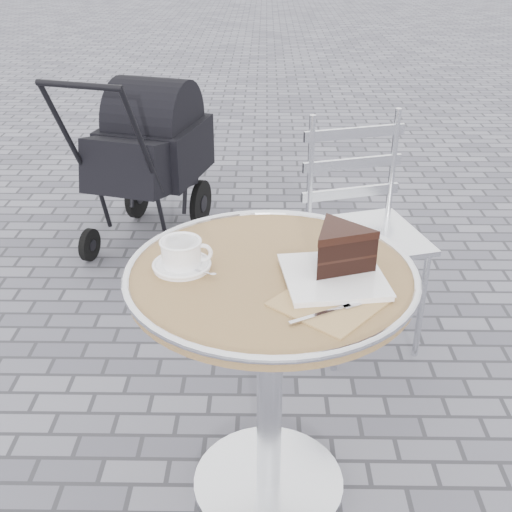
{
  "coord_description": "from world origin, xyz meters",
  "views": [
    {
      "loc": [
        -0.02,
        -1.36,
        1.5
      ],
      "look_at": [
        -0.04,
        -0.01,
        0.78
      ],
      "focal_mm": 45.0,
      "sensor_mm": 36.0,
      "label": 1
    }
  ],
  "objects_px": {
    "bistro_chair": "(358,205)",
    "baby_stroller": "(148,161)",
    "cake_plate_set": "(338,255)",
    "cappuccino_set": "(182,256)",
    "cafe_table": "(270,328)"
  },
  "relations": [
    {
      "from": "cake_plate_set",
      "to": "baby_stroller",
      "type": "bearing_deg",
      "value": 106.08
    },
    {
      "from": "bistro_chair",
      "to": "baby_stroller",
      "type": "relative_size",
      "value": 0.91
    },
    {
      "from": "baby_stroller",
      "to": "cake_plate_set",
      "type": "bearing_deg",
      "value": -50.12
    },
    {
      "from": "cafe_table",
      "to": "bistro_chair",
      "type": "relative_size",
      "value": 0.85
    },
    {
      "from": "cafe_table",
      "to": "cake_plate_set",
      "type": "relative_size",
      "value": 1.94
    },
    {
      "from": "cake_plate_set",
      "to": "baby_stroller",
      "type": "relative_size",
      "value": 0.4
    },
    {
      "from": "bistro_chair",
      "to": "cake_plate_set",
      "type": "bearing_deg",
      "value": -117.44
    },
    {
      "from": "bistro_chair",
      "to": "baby_stroller",
      "type": "height_order",
      "value": "baby_stroller"
    },
    {
      "from": "cappuccino_set",
      "to": "cake_plate_set",
      "type": "height_order",
      "value": "cake_plate_set"
    },
    {
      "from": "cafe_table",
      "to": "baby_stroller",
      "type": "xyz_separation_m",
      "value": [
        -0.6,
        1.67,
        -0.15
      ]
    },
    {
      "from": "cafe_table",
      "to": "cake_plate_set",
      "type": "distance_m",
      "value": 0.27
    },
    {
      "from": "cafe_table",
      "to": "bistro_chair",
      "type": "bearing_deg",
      "value": 68.72
    },
    {
      "from": "cappuccino_set",
      "to": "baby_stroller",
      "type": "xyz_separation_m",
      "value": [
        -0.38,
        1.65,
        -0.35
      ]
    },
    {
      "from": "bistro_chair",
      "to": "baby_stroller",
      "type": "bearing_deg",
      "value": 122.63
    },
    {
      "from": "cake_plate_set",
      "to": "bistro_chair",
      "type": "relative_size",
      "value": 0.44
    }
  ]
}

